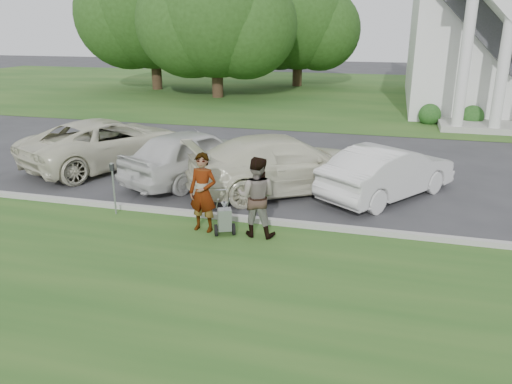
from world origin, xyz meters
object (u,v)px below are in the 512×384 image
at_px(person_right, 256,197).
at_px(parking_meter_near, 113,183).
at_px(car_d, 388,172).
at_px(car_a, 109,142).
at_px(striping_cart, 225,220).
at_px(tree_back, 298,25).
at_px(car_c, 284,164).
at_px(church, 496,3).
at_px(tree_far, 153,11).
at_px(person_left, 203,193).
at_px(tree_left, 216,19).
at_px(car_b, 193,155).

xyz_separation_m(person_right, parking_meter_near, (-3.93, 0.35, -0.08)).
bearing_deg(car_d, car_a, 29.62).
xyz_separation_m(striping_cart, parking_meter_near, (-3.20, 0.55, 0.49)).
bearing_deg(tree_back, car_c, -80.03).
xyz_separation_m(car_a, car_d, (9.52, -0.93, -0.08)).
bearing_deg(car_a, car_c, -164.27).
bearing_deg(church, tree_back, 152.15).
bearing_deg(person_right, church, -109.96).
distance_m(church, tree_far, 23.09).
height_order(person_left, parking_meter_near, person_left).
distance_m(tree_left, striping_cart, 24.26).
bearing_deg(striping_cart, car_b, 96.55).
relative_size(tree_back, car_a, 1.61).
height_order(tree_far, car_a, tree_far).
xyz_separation_m(person_left, person_right, (1.30, 0.05, -0.00)).
xyz_separation_m(church, person_left, (-9.51, -23.37, -4.98)).
height_order(tree_left, person_right, tree_left).
relative_size(striping_cart, person_left, 0.54).
distance_m(church, person_right, 25.21).
bearing_deg(person_right, person_left, 1.79).
distance_m(parking_meter_near, car_a, 5.05).
bearing_deg(church, tree_left, -176.21).
bearing_deg(car_d, church, -69.91).
height_order(car_a, car_c, car_c).
bearing_deg(car_c, parking_meter_near, 93.20).
relative_size(tree_left, parking_meter_near, 7.63).
bearing_deg(person_right, tree_far, -60.12).
height_order(parking_meter_near, car_d, car_d).
bearing_deg(tree_back, church, -27.85).
bearing_deg(car_c, car_d, -121.03).
bearing_deg(striping_cart, person_left, 142.07).
bearing_deg(tree_far, car_c, -55.93).
distance_m(tree_left, car_c, 21.11).
relative_size(striping_cart, person_right, 0.54).
height_order(tree_far, car_b, tree_far).
relative_size(tree_left, person_left, 5.55).
distance_m(church, tree_back, 14.77).
xyz_separation_m(car_c, car_d, (3.00, 0.25, -0.08)).
bearing_deg(church, car_b, -120.07).
xyz_separation_m(tree_back, car_d, (7.70, -26.50, -3.98)).
relative_size(striping_cart, car_b, 0.21).
relative_size(tree_left, tree_far, 0.91).
bearing_deg(tree_left, tree_far, 153.44).
xyz_separation_m(church, car_d, (-5.31, -19.63, -5.19)).
relative_size(person_left, car_d, 0.42).
relative_size(church, person_left, 12.60).
xyz_separation_m(person_left, car_d, (4.20, 3.74, -0.21)).
distance_m(tree_left, tree_back, 8.95).
height_order(striping_cart, person_left, person_left).
distance_m(tree_left, car_b, 19.74).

